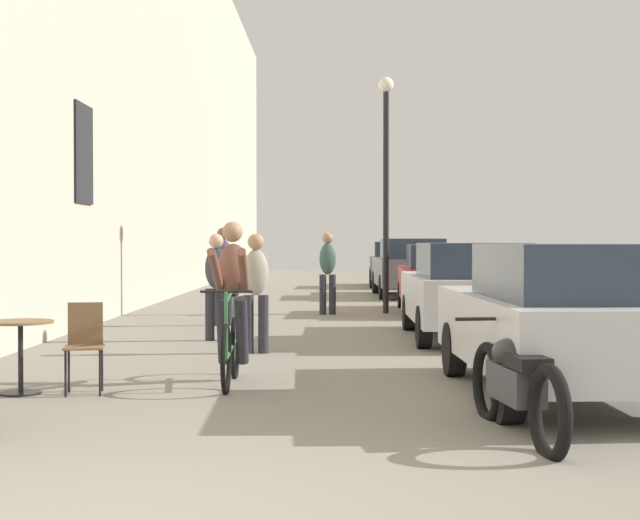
{
  "coord_description": "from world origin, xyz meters",
  "views": [
    {
      "loc": [
        1.08,
        -4.79,
        1.5
      ],
      "look_at": [
        0.78,
        16.72,
        1.07
      ],
      "focal_mm": 53.21,
      "sensor_mm": 36.0,
      "label": 1
    }
  ],
  "objects_px": {
    "street_lamp": "(386,164)",
    "parked_car_third": "(441,277)",
    "cafe_table_mid": "(21,341)",
    "pedestrian_near": "(256,286)",
    "parked_car_fifth": "(396,263)",
    "cyclist_on_bicycle": "(232,307)",
    "cafe_chair_mid_toward_wall": "(85,341)",
    "parked_car_fourth": "(410,267)",
    "pedestrian_mid": "(216,281)",
    "parked_car_nearest": "(561,318)",
    "pedestrian_far": "(223,270)",
    "pedestrian_furthest": "(328,268)",
    "parked_motorcycle": "(516,383)"
  },
  "relations": [
    {
      "from": "street_lamp",
      "to": "parked_car_third",
      "type": "height_order",
      "value": "street_lamp"
    },
    {
      "from": "cafe_table_mid",
      "to": "pedestrian_near",
      "type": "xyz_separation_m",
      "value": [
        2.03,
        3.41,
        0.38
      ]
    },
    {
      "from": "parked_car_fifth",
      "to": "cyclist_on_bicycle",
      "type": "bearing_deg",
      "value": -98.46
    },
    {
      "from": "cafe_chair_mid_toward_wall",
      "to": "parked_car_fourth",
      "type": "distance_m",
      "value": 16.94
    },
    {
      "from": "pedestrian_near",
      "to": "pedestrian_mid",
      "type": "bearing_deg",
      "value": 114.42
    },
    {
      "from": "street_lamp",
      "to": "parked_car_nearest",
      "type": "bearing_deg",
      "value": -84.16
    },
    {
      "from": "pedestrian_near",
      "to": "pedestrian_mid",
      "type": "xyz_separation_m",
      "value": [
        -0.73,
        1.61,
        0.01
      ]
    },
    {
      "from": "parked_car_nearest",
      "to": "parked_car_fourth",
      "type": "relative_size",
      "value": 0.95
    },
    {
      "from": "cafe_table_mid",
      "to": "street_lamp",
      "type": "height_order",
      "value": "street_lamp"
    },
    {
      "from": "cyclist_on_bicycle",
      "to": "pedestrian_mid",
      "type": "relative_size",
      "value": 1.09
    },
    {
      "from": "cafe_chair_mid_toward_wall",
      "to": "cafe_table_mid",
      "type": "bearing_deg",
      "value": -173.03
    },
    {
      "from": "pedestrian_far",
      "to": "parked_car_fifth",
      "type": "xyz_separation_m",
      "value": [
        4.04,
        14.4,
        -0.22
      ]
    },
    {
      "from": "parked_car_nearest",
      "to": "parked_car_fifth",
      "type": "distance_m",
      "value": 22.12
    },
    {
      "from": "pedestrian_near",
      "to": "pedestrian_far",
      "type": "relative_size",
      "value": 0.92
    },
    {
      "from": "pedestrian_furthest",
      "to": "parked_car_third",
      "type": "bearing_deg",
      "value": 11.81
    },
    {
      "from": "parked_motorcycle",
      "to": "pedestrian_mid",
      "type": "bearing_deg",
      "value": 114.59
    },
    {
      "from": "parked_car_fourth",
      "to": "parked_motorcycle",
      "type": "distance_m",
      "value": 18.34
    },
    {
      "from": "pedestrian_mid",
      "to": "parked_car_fourth",
      "type": "distance_m",
      "value": 12.01
    },
    {
      "from": "cafe_chair_mid_toward_wall",
      "to": "cyclist_on_bicycle",
      "type": "distance_m",
      "value": 1.57
    },
    {
      "from": "cafe_table_mid",
      "to": "pedestrian_furthest",
      "type": "xyz_separation_m",
      "value": [
        2.96,
        10.12,
        0.42
      ]
    },
    {
      "from": "cafe_chair_mid_toward_wall",
      "to": "parked_car_fifth",
      "type": "distance_m",
      "value": 22.35
    },
    {
      "from": "parked_car_fourth",
      "to": "parked_car_fifth",
      "type": "bearing_deg",
      "value": 90.04
    },
    {
      "from": "parked_car_nearest",
      "to": "pedestrian_furthest",
      "type": "bearing_deg",
      "value": 102.57
    },
    {
      "from": "street_lamp",
      "to": "parked_car_fourth",
      "type": "height_order",
      "value": "street_lamp"
    },
    {
      "from": "parked_car_fifth",
      "to": "parked_car_fourth",
      "type": "bearing_deg",
      "value": -89.96
    },
    {
      "from": "pedestrian_mid",
      "to": "parked_car_third",
      "type": "bearing_deg",
      "value": 54.33
    },
    {
      "from": "cyclist_on_bicycle",
      "to": "parked_car_fourth",
      "type": "relative_size",
      "value": 0.4
    },
    {
      "from": "pedestrian_far",
      "to": "pedestrian_furthest",
      "type": "xyz_separation_m",
      "value": [
        1.84,
        2.56,
        -0.04
      ]
    },
    {
      "from": "cafe_table_mid",
      "to": "cyclist_on_bicycle",
      "type": "distance_m",
      "value": 2.15
    },
    {
      "from": "street_lamp",
      "to": "parked_car_third",
      "type": "xyz_separation_m",
      "value": [
        1.16,
        0.17,
        -2.36
      ]
    },
    {
      "from": "pedestrian_far",
      "to": "parked_car_third",
      "type": "height_order",
      "value": "pedestrian_far"
    },
    {
      "from": "cyclist_on_bicycle",
      "to": "parked_car_fifth",
      "type": "distance_m",
      "value": 21.44
    },
    {
      "from": "cyclist_on_bicycle",
      "to": "parked_motorcycle",
      "type": "distance_m",
      "value": 3.67
    },
    {
      "from": "pedestrian_far",
      "to": "parked_motorcycle",
      "type": "height_order",
      "value": "pedestrian_far"
    },
    {
      "from": "pedestrian_far",
      "to": "parked_car_fourth",
      "type": "bearing_deg",
      "value": 65.41
    },
    {
      "from": "parked_car_third",
      "to": "parked_car_fifth",
      "type": "distance_m",
      "value": 11.34
    },
    {
      "from": "cafe_chair_mid_toward_wall",
      "to": "pedestrian_near",
      "type": "xyz_separation_m",
      "value": [
        1.42,
        3.33,
        0.38
      ]
    },
    {
      "from": "pedestrian_far",
      "to": "parked_car_fourth",
      "type": "xyz_separation_m",
      "value": [
        4.04,
        8.83,
        -0.17
      ]
    },
    {
      "from": "pedestrian_furthest",
      "to": "parked_car_third",
      "type": "height_order",
      "value": "pedestrian_furthest"
    },
    {
      "from": "parked_car_third",
      "to": "parked_car_fifth",
      "type": "xyz_separation_m",
      "value": [
        -0.18,
        11.34,
        0.02
      ]
    },
    {
      "from": "parked_car_third",
      "to": "parked_car_fifth",
      "type": "bearing_deg",
      "value": 90.9
    },
    {
      "from": "cafe_table_mid",
      "to": "pedestrian_mid",
      "type": "distance_m",
      "value": 5.2
    },
    {
      "from": "cyclist_on_bicycle",
      "to": "parked_car_nearest",
      "type": "height_order",
      "value": "cyclist_on_bicycle"
    },
    {
      "from": "parked_car_fourth",
      "to": "pedestrian_near",
      "type": "bearing_deg",
      "value": -103.51
    },
    {
      "from": "cafe_chair_mid_toward_wall",
      "to": "pedestrian_mid",
      "type": "relative_size",
      "value": 0.55
    },
    {
      "from": "pedestrian_near",
      "to": "parked_car_fourth",
      "type": "distance_m",
      "value": 13.35
    },
    {
      "from": "parked_car_third",
      "to": "cafe_table_mid",
      "type": "bearing_deg",
      "value": -116.65
    },
    {
      "from": "cafe_chair_mid_toward_wall",
      "to": "pedestrian_mid",
      "type": "xyz_separation_m",
      "value": [
        0.69,
        4.94,
        0.39
      ]
    },
    {
      "from": "pedestrian_mid",
      "to": "pedestrian_far",
      "type": "xyz_separation_m",
      "value": [
        -0.19,
        2.55,
        0.08
      ]
    },
    {
      "from": "parked_car_nearest",
      "to": "cafe_chair_mid_toward_wall",
      "type": "bearing_deg",
      "value": 177.03
    }
  ]
}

